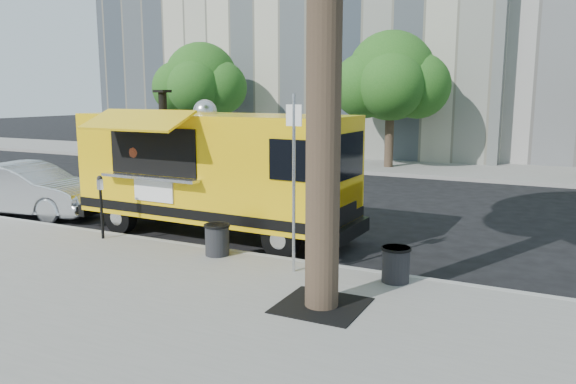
% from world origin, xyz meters
% --- Properties ---
extents(ground, '(120.00, 120.00, 0.00)m').
position_xyz_m(ground, '(0.00, 0.00, 0.00)').
color(ground, black).
rests_on(ground, ground).
extents(sidewalk, '(60.00, 6.00, 0.15)m').
position_xyz_m(sidewalk, '(0.00, -4.00, 0.07)').
color(sidewalk, gray).
rests_on(sidewalk, ground).
extents(curb, '(60.00, 0.14, 0.16)m').
position_xyz_m(curb, '(0.00, -0.93, 0.07)').
color(curb, '#999993').
rests_on(curb, ground).
extents(far_sidewalk, '(60.00, 5.00, 0.15)m').
position_xyz_m(far_sidewalk, '(0.00, 13.50, 0.07)').
color(far_sidewalk, gray).
rests_on(far_sidewalk, ground).
extents(tree_well, '(1.20, 1.20, 0.02)m').
position_xyz_m(tree_well, '(2.60, -2.80, 0.15)').
color(tree_well, black).
rests_on(tree_well, sidewalk).
extents(far_tree_a, '(3.42, 3.42, 5.36)m').
position_xyz_m(far_tree_a, '(-10.00, 12.30, 3.78)').
color(far_tree_a, '#33261C').
rests_on(far_tree_a, far_sidewalk).
extents(far_tree_b, '(3.60, 3.60, 5.50)m').
position_xyz_m(far_tree_b, '(-1.00, 12.70, 3.83)').
color(far_tree_b, '#33261C').
rests_on(far_tree_b, far_sidewalk).
extents(sign_post, '(0.28, 0.06, 3.00)m').
position_xyz_m(sign_post, '(1.55, -1.55, 1.85)').
color(sign_post, silver).
rests_on(sign_post, sidewalk).
extents(parking_meter, '(0.11, 0.11, 1.33)m').
position_xyz_m(parking_meter, '(-3.00, -1.35, 0.98)').
color(parking_meter, black).
rests_on(parking_meter, sidewalk).
extents(food_truck, '(6.57, 3.09, 3.21)m').
position_xyz_m(food_truck, '(-1.37, 0.40, 1.51)').
color(food_truck, yellow).
rests_on(food_truck, ground).
extents(sedan, '(4.34, 2.06, 1.37)m').
position_xyz_m(sedan, '(-6.93, 0.00, 0.69)').
color(sedan, '#B3B5BA').
rests_on(sedan, ground).
extents(trash_bin_left, '(0.48, 0.48, 0.58)m').
position_xyz_m(trash_bin_left, '(3.26, -1.30, 0.46)').
color(trash_bin_left, black).
rests_on(trash_bin_left, sidewalk).
extents(trash_bin_right, '(0.49, 0.49, 0.59)m').
position_xyz_m(trash_bin_right, '(-0.17, -1.30, 0.47)').
color(trash_bin_right, black).
rests_on(trash_bin_right, sidewalk).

